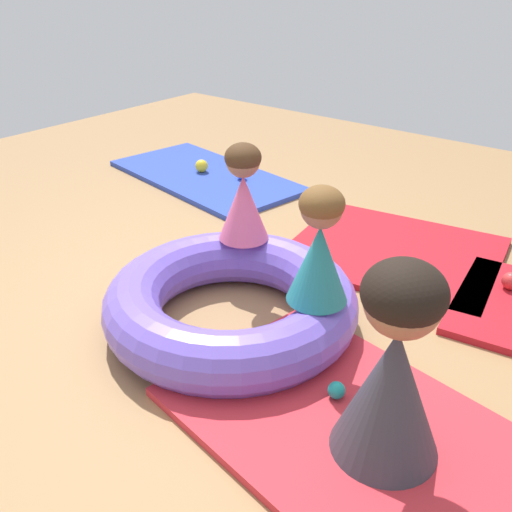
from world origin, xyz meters
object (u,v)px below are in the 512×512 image
object	(u,v)px
play_ball_red	(511,281)
play_ball_teal	(336,390)
child_in_teal	(319,247)
inflatable_cushion	(231,302)
child_in_pink	(243,193)
play_ball_blue	(242,174)
adult_seated	(394,366)
play_ball_yellow	(202,166)

from	to	relation	value
play_ball_red	play_ball_teal	distance (m)	1.39
play_ball_red	child_in_teal	bearing A→B (deg)	-117.18
inflatable_cushion	child_in_pink	world-z (taller)	child_in_pink
child_in_teal	play_ball_blue	size ratio (longest dim) A/B	6.59
child_in_teal	inflatable_cushion	bearing A→B (deg)	-56.55
play_ball_teal	play_ball_red	bearing A→B (deg)	78.22
play_ball_red	child_in_pink	bearing A→B (deg)	-146.56
child_in_pink	play_ball_red	bearing A→B (deg)	45.44
child_in_pink	play_ball_blue	world-z (taller)	child_in_pink
play_ball_blue	play_ball_teal	size ratio (longest dim) A/B	1.11
child_in_teal	adult_seated	distance (m)	0.69
adult_seated	play_ball_red	world-z (taller)	adult_seated
adult_seated	play_ball_red	bearing A→B (deg)	75.77
adult_seated	play_ball_yellow	bearing A→B (deg)	131.51
play_ball_teal	inflatable_cushion	bearing A→B (deg)	167.44
child_in_pink	inflatable_cushion	bearing A→B (deg)	-46.65
adult_seated	play_ball_red	size ratio (longest dim) A/B	8.07
child_in_teal	play_ball_teal	xyz separation A→B (m)	(0.28, -0.26, -0.48)
child_in_pink	play_ball_blue	xyz separation A→B (m)	(-1.05, 1.23, -0.47)
child_in_pink	play_ball_teal	xyz separation A→B (m)	(0.95, -0.54, -0.47)
inflatable_cushion	play_ball_blue	world-z (taller)	inflatable_cushion
inflatable_cushion	play_ball_yellow	distance (m)	2.26
adult_seated	play_ball_blue	bearing A→B (deg)	126.17
play_ball_teal	play_ball_yellow	distance (m)	2.92
child_in_pink	play_ball_red	distance (m)	1.55
inflatable_cushion	child_in_teal	xyz separation A→B (m)	(0.44, 0.10, 0.41)
play_ball_red	play_ball_blue	distance (m)	2.32
child_in_pink	adult_seated	world-z (taller)	adult_seated
inflatable_cushion	play_ball_yellow	size ratio (longest dim) A/B	11.78
child_in_teal	adult_seated	bearing A→B (deg)	76.86
child_in_pink	child_in_teal	bearing A→B (deg)	-11.05
play_ball_red	play_ball_yellow	xyz separation A→B (m)	(-2.66, 0.34, 0.00)
play_ball_red	play_ball_teal	size ratio (longest dim) A/B	1.31
child_in_teal	play_ball_red	bearing A→B (deg)	173.71
child_in_pink	adult_seated	size ratio (longest dim) A/B	0.68
child_in_pink	adult_seated	distance (m)	1.41
adult_seated	play_ball_red	xyz separation A→B (m)	(0.00, 1.48, -0.33)
adult_seated	play_ball_teal	xyz separation A→B (m)	(-0.28, 0.12, -0.35)
adult_seated	play_ball_blue	distance (m)	2.98
child_in_pink	play_ball_teal	size ratio (longest dim) A/B	7.21
play_ball_teal	play_ball_yellow	xyz separation A→B (m)	(-2.38, 1.69, 0.02)
child_in_pink	play_ball_blue	bearing A→B (deg)	142.56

